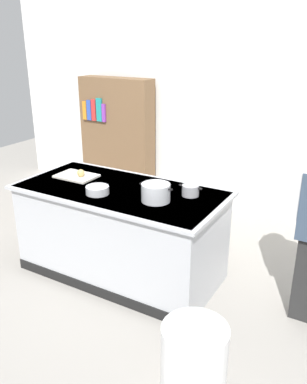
# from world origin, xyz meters

# --- Properties ---
(ground_plane) EXTENTS (10.00, 10.00, 0.00)m
(ground_plane) POSITION_xyz_m (0.00, 0.00, 0.00)
(ground_plane) COLOR #9E9991
(back_wall) EXTENTS (6.40, 0.12, 3.00)m
(back_wall) POSITION_xyz_m (0.00, 2.10, 1.50)
(back_wall) COLOR white
(back_wall) RESTS_ON ground_plane
(counter_island) EXTENTS (1.98, 0.98, 0.90)m
(counter_island) POSITION_xyz_m (0.00, -0.00, 0.47)
(counter_island) COLOR #B7BABF
(counter_island) RESTS_ON ground_plane
(cutting_board) EXTENTS (0.40, 0.28, 0.02)m
(cutting_board) POSITION_xyz_m (-0.57, 0.06, 0.91)
(cutting_board) COLOR silver
(cutting_board) RESTS_ON counter_island
(onion) EXTENTS (0.08, 0.08, 0.08)m
(onion) POSITION_xyz_m (-0.50, 0.05, 0.96)
(onion) COLOR tan
(onion) RESTS_ON cutting_board
(stock_pot) EXTENTS (0.32, 0.25, 0.16)m
(stock_pot) POSITION_xyz_m (0.44, -0.09, 0.98)
(stock_pot) COLOR #B7BABF
(stock_pot) RESTS_ON counter_island
(sauce_pan) EXTENTS (0.22, 0.15, 0.10)m
(sauce_pan) POSITION_xyz_m (0.64, 0.18, 0.95)
(sauce_pan) COLOR #99999E
(sauce_pan) RESTS_ON counter_island
(mixing_bowl) EXTENTS (0.21, 0.21, 0.07)m
(mixing_bowl) POSITION_xyz_m (-0.10, -0.20, 0.94)
(mixing_bowl) COLOR #B7BABF
(mixing_bowl) RESTS_ON counter_island
(trash_bin) EXTENTS (0.43, 0.43, 0.53)m
(trash_bin) POSITION_xyz_m (1.25, -1.00, 0.27)
(trash_bin) COLOR white
(trash_bin) RESTS_ON ground_plane
(bookshelf) EXTENTS (1.10, 0.31, 1.70)m
(bookshelf) POSITION_xyz_m (-1.28, 1.80, 0.85)
(bookshelf) COLOR brown
(bookshelf) RESTS_ON ground_plane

